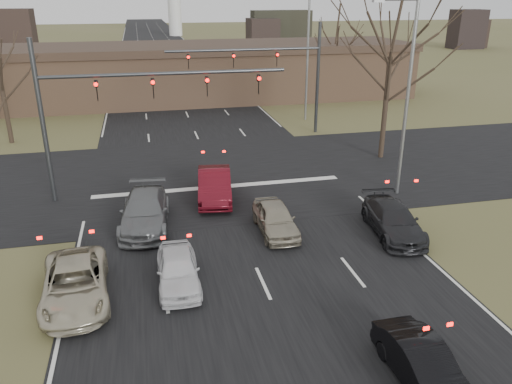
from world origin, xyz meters
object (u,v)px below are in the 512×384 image
at_px(car_white_sedan, 178,269).
at_px(car_black_hatch, 422,365).
at_px(car_charcoal_sedan, 393,220).
at_px(streetlight_right_far, 306,51).
at_px(mast_arm_far, 281,66).
at_px(building, 199,72).
at_px(car_silver_ahead, 275,218).
at_px(car_grey_ahead, 145,211).
at_px(mast_arm_near, 111,99).
at_px(car_silver_suv, 75,284).
at_px(streetlight_right_near, 405,87).
at_px(car_red_ahead, 215,185).

relative_size(car_white_sedan, car_black_hatch, 1.01).
bearing_deg(car_charcoal_sedan, streetlight_right_far, 89.84).
distance_m(car_black_hatch, car_charcoal_sedan, 9.17).
relative_size(mast_arm_far, streetlight_right_far, 1.11).
distance_m(building, car_charcoal_sedan, 32.69).
height_order(building, car_charcoal_sedan, building).
bearing_deg(car_silver_ahead, car_grey_ahead, 161.86).
bearing_deg(mast_arm_near, car_silver_suv, -97.55).
bearing_deg(streetlight_right_near, car_grey_ahead, -175.19).
distance_m(car_black_hatch, car_red_ahead, 14.62).
xyz_separation_m(car_black_hatch, car_charcoal_sedan, (3.52, 8.47, 0.06)).
height_order(streetlight_right_far, car_white_sedan, streetlight_right_far).
height_order(car_white_sedan, car_silver_ahead, car_silver_ahead).
height_order(building, mast_arm_far, mast_arm_far).
bearing_deg(streetlight_right_far, mast_arm_near, -136.11).
xyz_separation_m(mast_arm_near, mast_arm_far, (11.41, 10.00, -0.06)).
bearing_deg(mast_arm_near, car_white_sedan, -76.60).
bearing_deg(car_black_hatch, car_silver_suv, 145.64).
xyz_separation_m(mast_arm_near, car_black_hatch, (8.21, -15.78, -4.47)).
relative_size(mast_arm_near, car_silver_suv, 2.58).
relative_size(building, streetlight_right_far, 4.24).
xyz_separation_m(streetlight_right_far, car_charcoal_sedan, (-2.82, -21.31, -4.93)).
xyz_separation_m(car_charcoal_sedan, car_red_ahead, (-7.00, 5.73, 0.11)).
relative_size(mast_arm_far, car_white_sedan, 3.02).
bearing_deg(car_red_ahead, car_charcoal_sedan, -31.67).
distance_m(streetlight_right_near, car_charcoal_sedan, 6.95).
height_order(building, car_silver_suv, building).
height_order(building, car_white_sedan, building).
relative_size(streetlight_right_near, car_grey_ahead, 1.97).
bearing_deg(car_silver_suv, mast_arm_far, 52.90).
distance_m(building, car_black_hatch, 40.85).
distance_m(building, car_white_sedan, 34.78).
height_order(streetlight_right_near, streetlight_right_far, same).
distance_m(car_silver_suv, car_red_ahead, 10.00).
bearing_deg(car_black_hatch, car_silver_ahead, 97.22).
bearing_deg(car_black_hatch, car_grey_ahead, 119.81).
distance_m(streetlight_right_near, streetlight_right_far, 17.01).
bearing_deg(streetlight_right_far, mast_arm_far, -128.11).
height_order(streetlight_right_near, car_silver_ahead, streetlight_right_near).
relative_size(streetlight_right_near, car_red_ahead, 2.15).
distance_m(building, car_silver_suv, 35.67).
bearing_deg(mast_arm_far, car_grey_ahead, -125.99).
height_order(streetlight_right_far, car_grey_ahead, streetlight_right_far).
relative_size(car_white_sedan, car_red_ahead, 0.79).
bearing_deg(car_silver_ahead, building, 89.81).
height_order(streetlight_right_far, car_silver_suv, streetlight_right_far).
bearing_deg(mast_arm_far, streetlight_right_near, -78.53).
height_order(streetlight_right_far, car_charcoal_sedan, streetlight_right_far).
bearing_deg(car_charcoal_sedan, car_silver_ahead, 172.39).
height_order(mast_arm_near, car_silver_suv, mast_arm_near).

